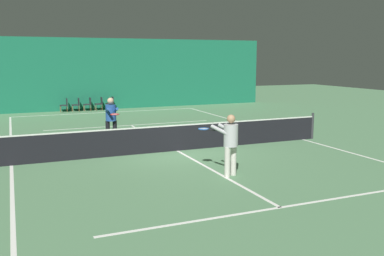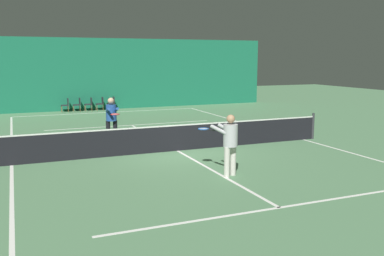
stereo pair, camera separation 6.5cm
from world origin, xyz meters
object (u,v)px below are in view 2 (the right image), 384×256
(player_near, at_px, (229,140))
(courtside_chair_1, at_px, (78,104))
(courtside_chair_2, at_px, (89,103))
(courtside_chair_4, at_px, (112,102))
(tennis_net, at_px, (177,137))
(player_far, at_px, (111,117))
(courtside_chair_0, at_px, (66,104))
(courtside_chair_3, at_px, (101,103))

(player_near, xyz_separation_m, courtside_chair_1, (-1.83, 16.71, -0.53))
(courtside_chair_1, bearing_deg, courtside_chair_2, 90.00)
(courtside_chair_1, distance_m, courtside_chair_4, 2.13)
(player_near, xyz_separation_m, courtside_chair_4, (0.30, 16.71, -0.53))
(tennis_net, xyz_separation_m, courtside_chair_1, (-1.66, 13.08, -0.03))
(tennis_net, relative_size, player_far, 6.78)
(player_near, bearing_deg, player_far, -4.85)
(courtside_chair_0, distance_m, courtside_chair_3, 2.13)
(player_far, height_order, courtside_chair_2, player_far)
(courtside_chair_3, bearing_deg, player_near, 1.42)
(tennis_net, relative_size, player_near, 6.86)
(player_near, bearing_deg, courtside_chair_2, -19.45)
(player_far, relative_size, courtside_chair_2, 2.11)
(player_far, bearing_deg, courtside_chair_2, 179.49)
(courtside_chair_2, bearing_deg, courtside_chair_4, 90.00)
(player_far, xyz_separation_m, courtside_chair_1, (0.18, 10.69, -0.54))
(tennis_net, xyz_separation_m, courtside_chair_2, (-0.95, 13.08, -0.03))
(player_far, relative_size, courtside_chair_4, 2.11)
(courtside_chair_0, bearing_deg, player_far, 2.86)
(courtside_chair_2, height_order, courtside_chair_4, same)
(tennis_net, height_order, player_near, player_near)
(tennis_net, relative_size, courtside_chair_0, 14.29)
(courtside_chair_2, relative_size, courtside_chair_3, 1.00)
(courtside_chair_3, relative_size, courtside_chair_4, 1.00)
(courtside_chair_0, relative_size, courtside_chair_1, 1.00)
(player_near, bearing_deg, courtside_chair_0, -14.64)
(player_near, distance_m, courtside_chair_4, 16.72)
(tennis_net, bearing_deg, courtside_chair_2, 94.16)
(tennis_net, xyz_separation_m, courtside_chair_4, (0.47, 13.08, -0.03))
(tennis_net, xyz_separation_m, courtside_chair_0, (-2.37, 13.08, -0.03))
(courtside_chair_4, bearing_deg, courtside_chair_0, -90.00)
(courtside_chair_3, bearing_deg, courtside_chair_2, -90.00)
(player_far, height_order, courtside_chair_3, player_far)
(courtside_chair_0, bearing_deg, tennis_net, 10.28)
(player_near, distance_m, courtside_chair_2, 16.76)
(player_near, relative_size, courtside_chair_1, 2.08)
(player_far, bearing_deg, courtside_chair_1, -176.71)
(player_near, bearing_deg, courtside_chair_4, -24.31)
(courtside_chair_1, bearing_deg, courtside_chair_4, 90.00)
(courtside_chair_2, xyz_separation_m, courtside_chair_4, (1.42, 0.00, 0.00))
(courtside_chair_1, bearing_deg, tennis_net, 7.24)
(courtside_chair_2, xyz_separation_m, courtside_chair_3, (0.71, 0.00, 0.00))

